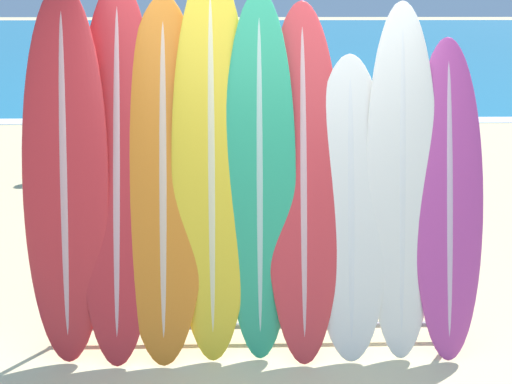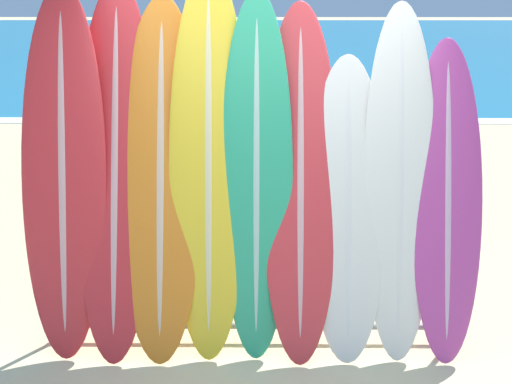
% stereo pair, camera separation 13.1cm
% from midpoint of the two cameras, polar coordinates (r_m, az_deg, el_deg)
% --- Properties ---
extents(ground_plane, '(160.00, 160.00, 0.00)m').
position_cam_midpoint_polar(ground_plane, '(4.25, 1.49, -15.95)').
color(ground_plane, beige).
extents(ocean_water, '(120.00, 60.00, 0.01)m').
position_cam_midpoint_polar(ocean_water, '(41.33, -0.90, 14.66)').
color(ocean_water, teal).
rests_on(ocean_water, ground_plane).
extents(surfboard_rack, '(2.90, 0.04, 0.86)m').
position_cam_midpoint_polar(surfboard_rack, '(4.25, -0.68, -8.61)').
color(surfboard_rack, slate).
rests_on(surfboard_rack, ground_plane).
extents(surfboard_slot_0, '(0.58, 0.73, 2.48)m').
position_cam_midpoint_polar(surfboard_slot_0, '(4.23, -18.56, 1.52)').
color(surfboard_slot_0, red).
rests_on(surfboard_slot_0, ground_plane).
extents(surfboard_slot_1, '(0.56, 0.93, 2.51)m').
position_cam_midpoint_polar(surfboard_slot_1, '(4.18, -13.94, 1.96)').
color(surfboard_slot_1, red).
rests_on(surfboard_slot_1, ground_plane).
extents(surfboard_slot_2, '(0.59, 0.89, 2.41)m').
position_cam_midpoint_polar(surfboard_slot_2, '(4.11, -9.70, 1.24)').
color(surfboard_slot_2, orange).
rests_on(surfboard_slot_2, ground_plane).
extents(surfboard_slot_3, '(0.54, 0.78, 2.60)m').
position_cam_midpoint_polar(surfboard_slot_3, '(4.05, -5.16, 2.57)').
color(surfboard_slot_3, yellow).
rests_on(surfboard_slot_3, ground_plane).
extents(surfboard_slot_4, '(0.49, 0.67, 2.44)m').
position_cam_midpoint_polar(surfboard_slot_4, '(4.03, -0.59, 1.37)').
color(surfboard_slot_4, '#289E70').
rests_on(surfboard_slot_4, ground_plane).
extents(surfboard_slot_5, '(0.53, 0.88, 2.37)m').
position_cam_midpoint_polar(surfboard_slot_5, '(4.08, 3.60, 1.03)').
color(surfboard_slot_5, red).
rests_on(surfboard_slot_5, ground_plane).
extents(surfboard_slot_6, '(0.54, 0.69, 2.02)m').
position_cam_midpoint_polar(surfboard_slot_6, '(4.12, 8.10, -1.51)').
color(surfboard_slot_6, silver).
rests_on(surfboard_slot_6, ground_plane).
extents(surfboard_slot_7, '(0.49, 0.71, 2.36)m').
position_cam_midpoint_polar(surfboard_slot_7, '(4.17, 12.83, 0.96)').
color(surfboard_slot_7, silver).
rests_on(surfboard_slot_7, ground_plane).
extents(surfboard_slot_8, '(0.49, 0.73, 2.13)m').
position_cam_midpoint_polar(surfboard_slot_8, '(4.26, 17.00, -0.66)').
color(surfboard_slot_8, '#B23D8E').
rests_on(surfboard_slot_8, ground_plane).
extents(person_near_water, '(0.22, 0.28, 1.67)m').
position_cam_midpoint_polar(person_near_water, '(8.95, -16.40, 7.83)').
color(person_near_water, beige).
rests_on(person_near_water, ground_plane).
extents(person_mid_beach, '(0.27, 0.25, 1.56)m').
position_cam_midpoint_polar(person_mid_beach, '(8.23, -9.76, 7.07)').
color(person_mid_beach, '#846047').
rests_on(person_mid_beach, ground_plane).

